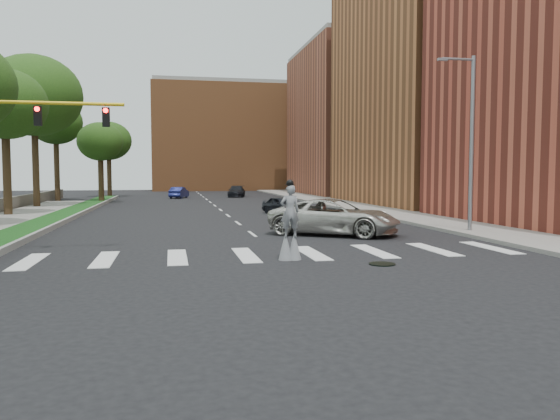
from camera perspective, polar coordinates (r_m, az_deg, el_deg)
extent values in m
plane|color=black|center=(20.09, 0.45, -5.06)|extent=(160.00, 160.00, 0.00)
cube|color=#113C12|center=(40.23, -21.98, -0.62)|extent=(2.00, 60.00, 0.25)
cube|color=gray|center=(40.05, -20.51, -0.59)|extent=(0.20, 60.00, 0.28)
cube|color=gray|center=(47.51, 9.07, 0.24)|extent=(5.00, 90.00, 0.18)
cylinder|color=black|center=(19.06, 10.61, -5.57)|extent=(0.90, 0.90, 0.04)
cube|color=#A15D32|center=(56.57, 16.66, 12.82)|extent=(16.00, 22.00, 24.00)
cube|color=#A1553B|center=(78.21, 8.25, 8.97)|extent=(16.00, 22.00, 20.00)
cube|color=#A15D32|center=(98.11, -5.50, 7.39)|extent=(26.00, 14.00, 18.00)
cylinder|color=slate|center=(29.58, 19.39, 6.36)|extent=(0.20, 0.20, 9.00)
cylinder|color=slate|center=(29.69, 18.22, 14.74)|extent=(1.80, 0.12, 0.12)
cube|color=slate|center=(29.26, 16.63, 14.84)|extent=(0.50, 0.18, 0.12)
cylinder|color=gold|center=(22.99, -22.53, 10.28)|extent=(5.20, 0.14, 0.14)
cube|color=black|center=(23.06, -23.98, 8.97)|extent=(0.28, 0.18, 0.75)
cylinder|color=#FF0C0C|center=(22.98, -24.05, 9.61)|extent=(0.18, 0.06, 0.18)
cube|color=black|center=(22.65, -17.72, 9.22)|extent=(0.28, 0.18, 0.75)
cylinder|color=#FF0C0C|center=(22.58, -17.76, 9.88)|extent=(0.18, 0.06, 0.18)
cylinder|color=#302113|center=(19.72, 1.49, -4.05)|extent=(0.07, 0.07, 0.80)
cylinder|color=#302113|center=(19.65, 0.59, -4.08)|extent=(0.07, 0.07, 0.80)
cone|color=slate|center=(19.71, 1.50, -3.76)|extent=(0.52, 0.52, 1.00)
cone|color=slate|center=(19.64, 0.59, -3.79)|extent=(0.52, 0.52, 1.00)
imported|color=slate|center=(19.54, 1.05, -0.14)|extent=(0.70, 0.47, 1.90)
sphere|color=black|center=(19.50, 1.05, 2.82)|extent=(0.26, 0.26, 0.26)
cylinder|color=black|center=(19.50, 1.05, 2.67)|extent=(0.34, 0.34, 0.02)
cube|color=yellow|center=(19.65, 0.95, 1.41)|extent=(0.22, 0.05, 0.10)
imported|color=#BAB8B0|center=(27.54, 5.73, -0.73)|extent=(7.10, 6.08, 1.81)
imported|color=black|center=(40.85, 0.24, 0.50)|extent=(2.90, 4.23, 1.34)
imported|color=navy|center=(67.09, -10.51, 1.81)|extent=(2.54, 4.33, 1.35)
imported|color=black|center=(69.39, -4.57, 1.96)|extent=(2.88, 5.17, 1.42)
cylinder|color=#302113|center=(42.85, -26.64, 3.66)|extent=(0.56, 0.56, 6.45)
ellipsoid|color=#193710|center=(43.11, -26.84, 9.87)|extent=(5.77, 5.77, 4.90)
cylinder|color=#302113|center=(52.02, -24.17, 4.40)|extent=(0.56, 0.56, 7.69)
ellipsoid|color=#193710|center=(52.43, -24.36, 10.85)|extent=(8.20, 8.20, 6.97)
cylinder|color=#302113|center=(63.85, -22.29, 4.05)|extent=(0.56, 0.56, 7.11)
ellipsoid|color=#193710|center=(64.07, -22.41, 8.49)|extent=(5.64, 5.64, 4.79)
cylinder|color=#302113|center=(58.49, -18.20, 3.20)|extent=(0.56, 0.56, 5.10)
ellipsoid|color=#193710|center=(58.57, -18.28, 6.81)|extent=(4.59, 4.59, 3.90)
cylinder|color=#302113|center=(71.96, -17.41, 3.54)|extent=(0.56, 0.56, 5.64)
ellipsoid|color=#193710|center=(72.07, -17.48, 6.91)|extent=(5.66, 5.66, 4.81)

